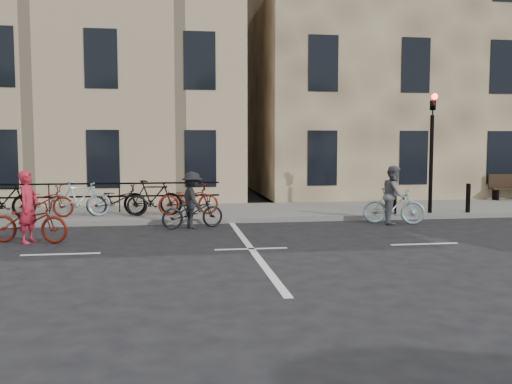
{
  "coord_description": "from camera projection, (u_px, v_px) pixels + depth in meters",
  "views": [
    {
      "loc": [
        -1.72,
        -12.15,
        2.32
      ],
      "look_at": [
        0.36,
        1.69,
        1.1
      ],
      "focal_mm": 40.0,
      "sensor_mm": 36.0,
      "label": 1
    }
  ],
  "objects": [
    {
      "name": "ground",
      "position": [
        251.0,
        249.0,
        12.42
      ],
      "size": [
        120.0,
        120.0,
        0.0
      ],
      "primitive_type": "plane",
      "color": "black",
      "rests_on": "ground"
    },
    {
      "name": "sidewalk",
      "position": [
        97.0,
        215.0,
        17.73
      ],
      "size": [
        46.0,
        4.0,
        0.15
      ],
      "primitive_type": "cube",
      "color": "slate",
      "rests_on": "ground"
    },
    {
      "name": "building_east",
      "position": [
        406.0,
        58.0,
        26.03
      ],
      "size": [
        14.0,
        10.0,
        12.0
      ],
      "primitive_type": "cube",
      "color": "#876C51",
      "rests_on": "sidewalk"
    },
    {
      "name": "traffic_light",
      "position": [
        432.0,
        138.0,
        17.4
      ],
      "size": [
        0.18,
        0.3,
        3.9
      ],
      "color": "black",
      "rests_on": "sidewalk"
    },
    {
      "name": "bollard_east",
      "position": [
        394.0,
        199.0,
        17.3
      ],
      "size": [
        0.14,
        0.14,
        0.9
      ],
      "primitive_type": "cylinder",
      "color": "black",
      "rests_on": "sidewalk"
    },
    {
      "name": "bollard_west",
      "position": [
        468.0,
        198.0,
        17.65
      ],
      "size": [
        0.14,
        0.14,
        0.9
      ],
      "primitive_type": "cylinder",
      "color": "black",
      "rests_on": "sidewalk"
    },
    {
      "name": "bench",
      "position": [
        509.0,
        186.0,
        21.61
      ],
      "size": [
        1.6,
        0.41,
        0.97
      ],
      "color": "black",
      "rests_on": "sidewalk"
    },
    {
      "name": "parked_bikes",
      "position": [
        80.0,
        200.0,
        16.69
      ],
      "size": [
        8.3,
        1.23,
        1.05
      ],
      "color": "black",
      "rests_on": "sidewalk"
    },
    {
      "name": "cyclist_pink",
      "position": [
        29.0,
        218.0,
        13.15
      ],
      "size": [
        1.99,
        1.14,
        1.68
      ],
      "rotation": [
        0.0,
        0.0,
        1.3
      ],
      "color": "maroon",
      "rests_on": "ground"
    },
    {
      "name": "cyclist_grey",
      "position": [
        394.0,
        200.0,
        16.2
      ],
      "size": [
        1.77,
        1.15,
        1.66
      ],
      "rotation": [
        0.0,
        0.0,
        1.15
      ],
      "color": "#95BBC3",
      "rests_on": "ground"
    },
    {
      "name": "cyclist_dark",
      "position": [
        193.0,
        206.0,
        15.39
      ],
      "size": [
        1.82,
        1.12,
        1.54
      ],
      "rotation": [
        0.0,
        0.0,
        1.87
      ],
      "color": "black",
      "rests_on": "ground"
    }
  ]
}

